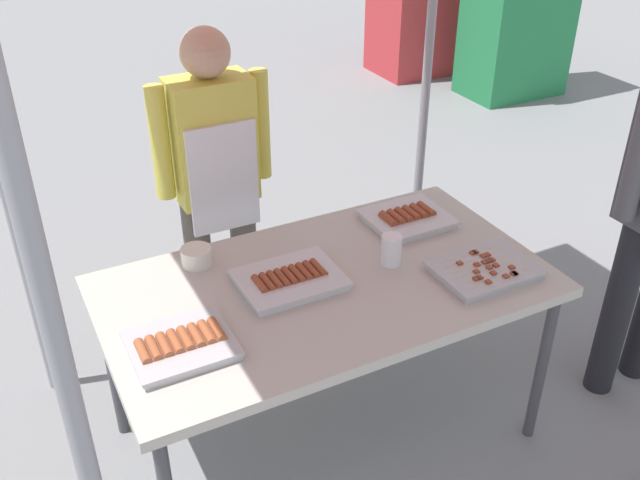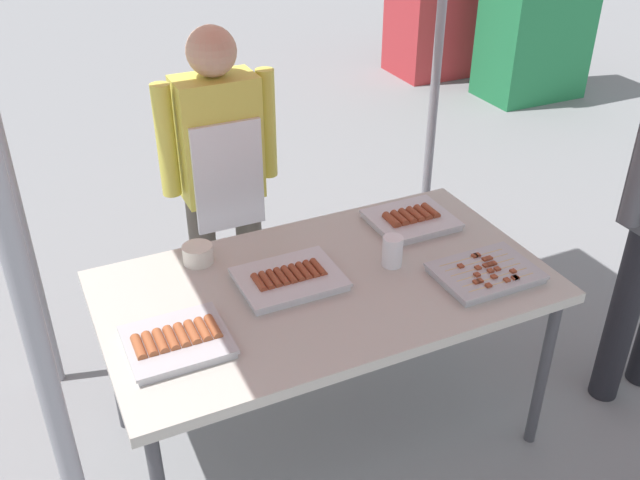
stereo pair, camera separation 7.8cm
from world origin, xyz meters
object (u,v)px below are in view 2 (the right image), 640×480
object	(u,v)px
stall_table	(326,294)
vendor_woman	(221,170)
condiment_bowl	(198,254)
tray_spring_rolls	(411,219)
drink_cup_near_edge	(393,252)
tray_meat_skewers	(486,273)
tray_pork_links	(177,341)
tray_grilled_sausages	(289,279)

from	to	relation	value
stall_table	vendor_woman	world-z (taller)	vendor_woman
condiment_bowl	vendor_woman	distance (m)	0.54
tray_spring_rolls	drink_cup_near_edge	distance (m)	0.33
tray_meat_skewers	tray_pork_links	distance (m)	1.12
stall_table	tray_spring_rolls	distance (m)	0.56
tray_meat_skewers	vendor_woman	distance (m)	1.21
tray_spring_rolls	condiment_bowl	size ratio (longest dim) A/B	2.89
stall_table	tray_spring_rolls	world-z (taller)	tray_spring_rolls
tray_grilled_sausages	tray_pork_links	world-z (taller)	tray_pork_links
condiment_bowl	tray_meat_skewers	bearing A→B (deg)	-30.59
tray_grilled_sausages	tray_spring_rolls	world-z (taller)	tray_spring_rolls
tray_spring_rolls	tray_pork_links	bearing A→B (deg)	-161.61
tray_spring_rolls	drink_cup_near_edge	size ratio (longest dim) A/B	2.78
tray_pork_links	tray_spring_rolls	world-z (taller)	tray_spring_rolls
tray_spring_rolls	condiment_bowl	xyz separation A→B (m)	(-0.87, 0.09, 0.01)
condiment_bowl	tray_pork_links	bearing A→B (deg)	-114.34
tray_spring_rolls	vendor_woman	xyz separation A→B (m)	(-0.62, 0.56, 0.11)
condiment_bowl	tray_spring_rolls	bearing A→B (deg)	-5.94
tray_meat_skewers	condiment_bowl	bearing A→B (deg)	149.41
tray_pork_links	stall_table	bearing A→B (deg)	12.08
tray_grilled_sausages	tray_meat_skewers	world-z (taller)	tray_grilled_sausages
tray_meat_skewers	tray_pork_links	world-z (taller)	tray_pork_links
tray_grilled_sausages	drink_cup_near_edge	world-z (taller)	drink_cup_near_edge
tray_meat_skewers	condiment_bowl	distance (m)	1.06
tray_grilled_sausages	condiment_bowl	size ratio (longest dim) A/B	3.22
stall_table	tray_meat_skewers	size ratio (longest dim) A/B	4.42
drink_cup_near_edge	stall_table	bearing A→B (deg)	179.08
tray_pork_links	vendor_woman	distance (m)	1.03
condiment_bowl	drink_cup_near_edge	xyz separation A→B (m)	(0.65, -0.33, 0.02)
tray_pork_links	vendor_woman	xyz separation A→B (m)	(0.46, 0.92, 0.10)
stall_table	vendor_woman	size ratio (longest dim) A/B	1.07
vendor_woman	drink_cup_near_edge	bearing A→B (deg)	116.19
drink_cup_near_edge	vendor_woman	world-z (taller)	vendor_woman
tray_spring_rolls	stall_table	bearing A→B (deg)	-154.82
tray_grilled_sausages	tray_meat_skewers	size ratio (longest dim) A/B	1.01
stall_table	tray_pork_links	distance (m)	0.60
tray_grilled_sausages	tray_meat_skewers	xyz separation A→B (m)	(0.66, -0.27, -0.00)
tray_grilled_sausages	tray_meat_skewers	bearing A→B (deg)	-21.93
tray_grilled_sausages	vendor_woman	xyz separation A→B (m)	(-0.00, 0.75, 0.11)
tray_pork_links	vendor_woman	size ratio (longest dim) A/B	0.21
tray_meat_skewers	condiment_bowl	xyz separation A→B (m)	(-0.91, 0.54, 0.02)
tray_pork_links	tray_meat_skewers	bearing A→B (deg)	-4.69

